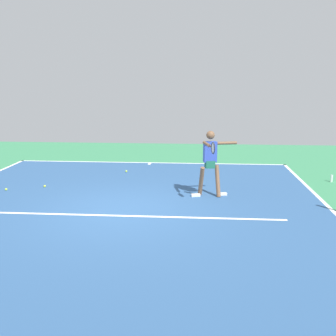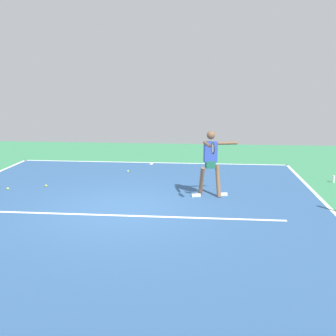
{
  "view_description": "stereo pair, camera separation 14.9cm",
  "coord_description": "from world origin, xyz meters",
  "px_view_note": "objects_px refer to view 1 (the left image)",
  "views": [
    {
      "loc": [
        -1.81,
        8.92,
        3.01
      ],
      "look_at": [
        -1.07,
        -0.66,
        0.9
      ],
      "focal_mm": 41.75,
      "sensor_mm": 36.0,
      "label": 1
    },
    {
      "loc": [
        -1.95,
        8.91,
        3.01
      ],
      "look_at": [
        -1.07,
        -0.66,
        0.9
      ],
      "focal_mm": 41.75,
      "sensor_mm": 36.0,
      "label": 2
    }
  ],
  "objects_px": {
    "tennis_player": "(211,159)",
    "tennis_ball_by_sideline": "(126,171)",
    "tennis_ball_far_corner": "(45,186)",
    "tennis_ball_centre_court": "(6,189)",
    "water_bottle": "(331,178)"
  },
  "relations": [
    {
      "from": "tennis_player",
      "to": "tennis_ball_by_sideline",
      "type": "relative_size",
      "value": 27.09
    },
    {
      "from": "tennis_ball_far_corner",
      "to": "tennis_ball_centre_court",
      "type": "bearing_deg",
      "value": 23.55
    },
    {
      "from": "tennis_ball_centre_court",
      "to": "tennis_player",
      "type": "bearing_deg",
      "value": 178.66
    },
    {
      "from": "tennis_player",
      "to": "water_bottle",
      "type": "relative_size",
      "value": 8.13
    },
    {
      "from": "tennis_ball_centre_court",
      "to": "tennis_ball_far_corner",
      "type": "xyz_separation_m",
      "value": [
        -0.96,
        -0.42,
        0.0
      ]
    },
    {
      "from": "tennis_player",
      "to": "tennis_ball_by_sideline",
      "type": "bearing_deg",
      "value": -57.08
    },
    {
      "from": "tennis_player",
      "to": "tennis_ball_far_corner",
      "type": "bearing_deg",
      "value": -19.57
    },
    {
      "from": "tennis_player",
      "to": "tennis_ball_centre_court",
      "type": "relative_size",
      "value": 27.09
    },
    {
      "from": "tennis_player",
      "to": "water_bottle",
      "type": "xyz_separation_m",
      "value": [
        -3.8,
        -1.86,
        -0.91
      ]
    },
    {
      "from": "tennis_ball_centre_court",
      "to": "tennis_ball_far_corner",
      "type": "relative_size",
      "value": 1.0
    },
    {
      "from": "water_bottle",
      "to": "tennis_ball_centre_court",
      "type": "bearing_deg",
      "value": 10.21
    },
    {
      "from": "tennis_ball_far_corner",
      "to": "water_bottle",
      "type": "xyz_separation_m",
      "value": [
        -8.61,
        -1.3,
        0.08
      ]
    },
    {
      "from": "tennis_player",
      "to": "tennis_ball_far_corner",
      "type": "height_order",
      "value": "tennis_player"
    },
    {
      "from": "tennis_player",
      "to": "tennis_ball_by_sideline",
      "type": "height_order",
      "value": "tennis_player"
    },
    {
      "from": "tennis_ball_by_sideline",
      "to": "tennis_ball_far_corner",
      "type": "relative_size",
      "value": 1.0
    }
  ]
}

